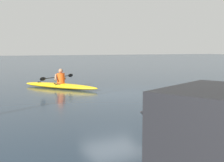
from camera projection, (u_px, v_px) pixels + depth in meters
ground_plane at (114, 94)px, 12.34m from camera, size 160.00×160.00×0.00m
kayak at (60, 86)px, 14.07m from camera, size 2.99×3.86×0.26m
kayaker at (60, 77)px, 14.00m from camera, size 2.04×1.47×0.70m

